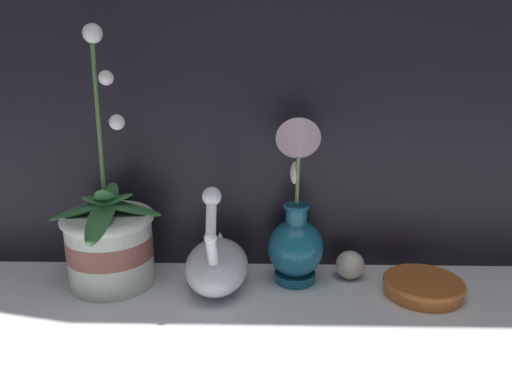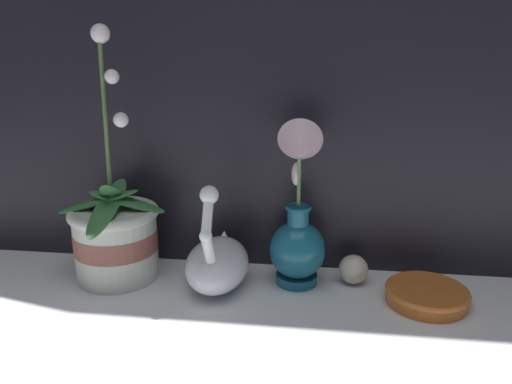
# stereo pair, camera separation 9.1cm
# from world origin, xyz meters

# --- Properties ---
(ground_plane) EXTENTS (2.80, 2.80, 0.00)m
(ground_plane) POSITION_xyz_m (0.00, 0.00, 0.00)
(ground_plane) COLOR white
(orchid_potted_plant) EXTENTS (0.22, 0.25, 0.49)m
(orchid_potted_plant) POSITION_xyz_m (-0.31, 0.12, 0.09)
(orchid_potted_plant) COLOR beige
(orchid_potted_plant) RESTS_ON ground_plane
(swan_figurine) EXTENTS (0.12, 0.21, 0.22)m
(swan_figurine) POSITION_xyz_m (-0.10, 0.11, 0.05)
(swan_figurine) COLOR white
(swan_figurine) RESTS_ON ground_plane
(blue_vase) EXTENTS (0.11, 0.12, 0.33)m
(blue_vase) POSITION_xyz_m (0.05, 0.13, 0.12)
(blue_vase) COLOR #195B75
(blue_vase) RESTS_ON ground_plane
(glass_sphere) EXTENTS (0.06, 0.06, 0.06)m
(glass_sphere) POSITION_xyz_m (0.16, 0.15, 0.03)
(glass_sphere) COLOR beige
(glass_sphere) RESTS_ON ground_plane
(amber_dish) EXTENTS (0.15, 0.15, 0.03)m
(amber_dish) POSITION_xyz_m (0.29, 0.09, 0.02)
(amber_dish) COLOR #C66628
(amber_dish) RESTS_ON ground_plane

